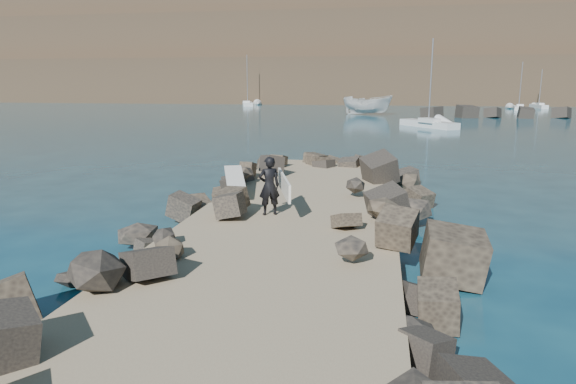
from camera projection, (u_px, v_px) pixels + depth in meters
name	position (u px, v px, depth m)	size (l,w,h in m)	color
ground	(294.00, 234.00, 15.52)	(800.00, 800.00, 0.00)	#0F384C
jetty	(281.00, 244.00, 13.53)	(6.00, 26.00, 0.60)	#8C7759
riprap_left	(184.00, 226.00, 14.47)	(2.60, 22.00, 1.00)	black
riprap_right	(393.00, 237.00, 13.47)	(2.60, 22.00, 1.00)	black
headland	(407.00, 46.00, 164.47)	(360.00, 140.00, 32.00)	#2D4919
surfboard_resting	(235.00, 183.00, 17.96)	(0.62, 2.50, 0.08)	silver
boat_imported	(367.00, 105.00, 72.45)	(2.68, 7.11, 2.75)	silver
surfer_with_board	(271.00, 186.00, 15.18)	(1.21, 2.08, 1.75)	black
sailboat_f	(539.00, 106.00, 90.78)	(1.79, 5.64, 6.85)	silver
sailboat_e	(247.00, 104.00, 101.07)	(4.07, 8.49, 9.89)	silver
sailboat_d	(519.00, 108.00, 85.49)	(2.72, 6.71, 7.95)	silver
sailboat_c	(428.00, 124.00, 52.24)	(5.58, 7.01, 8.90)	silver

